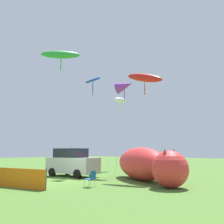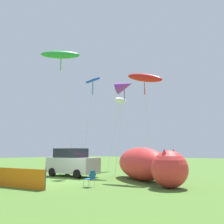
{
  "view_description": "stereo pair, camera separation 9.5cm",
  "coord_description": "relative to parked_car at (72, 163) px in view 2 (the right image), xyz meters",
  "views": [
    {
      "loc": [
        13.8,
        -10.49,
        1.97
      ],
      "look_at": [
        -0.05,
        5.1,
        5.24
      ],
      "focal_mm": 40.0,
      "sensor_mm": 36.0,
      "label": 1
    },
    {
      "loc": [
        13.87,
        -10.43,
        1.97
      ],
      "look_at": [
        -0.05,
        5.1,
        5.24
      ],
      "focal_mm": 40.0,
      "sensor_mm": 36.0,
      "label": 2
    }
  ],
  "objects": [
    {
      "name": "parked_car",
      "position": [
        0.0,
        0.0,
        0.0
      ],
      "size": [
        4.53,
        2.26,
        2.18
      ],
      "rotation": [
        0.0,
        0.0,
        0.1
      ],
      "color": "#B7BCC1",
      "rests_on": "ground"
    },
    {
      "name": "inflatable_cat",
      "position": [
        6.04,
        1.28,
        -0.04
      ],
      "size": [
        7.85,
        5.82,
        2.23
      ],
      "rotation": [
        0.0,
        0.0,
        -0.55
      ],
      "color": "red",
      "rests_on": "ground"
    },
    {
      "name": "folding_chair",
      "position": [
        5.43,
        -3.09,
        -0.54
      ],
      "size": [
        0.58,
        0.58,
        0.89
      ],
      "rotation": [
        0.0,
        0.0,
        -2.94
      ],
      "color": "#1959A5",
      "rests_on": "ground"
    },
    {
      "name": "kite_purple_delta",
      "position": [
        2.58,
        3.46,
        6.45
      ],
      "size": [
        1.91,
        1.72,
        8.2
      ],
      "color": "silver",
      "rests_on": "ground"
    },
    {
      "name": "kite_blue_box",
      "position": [
        0.59,
        1.59,
        6.78
      ],
      "size": [
        2.92,
        1.58,
        8.31
      ],
      "color": "silver",
      "rests_on": "ground"
    },
    {
      "name": "kite_red_lizard",
      "position": [
        5.45,
        2.32,
        6.36
      ],
      "size": [
        3.16,
        1.03,
        8.16
      ],
      "color": "silver",
      "rests_on": "ground"
    },
    {
      "name": "kite_white_ghost",
      "position": [
        -1.8,
        8.2,
        6.5
      ],
      "size": [
        0.89,
        3.78,
        8.01
      ],
      "color": "silver",
      "rests_on": "ground"
    },
    {
      "name": "kite_green_fish",
      "position": [
        0.5,
        -1.74,
        8.28
      ],
      "size": [
        1.6,
        3.43,
        10.03
      ],
      "color": "silver",
      "rests_on": "ground"
    },
    {
      "name": "ground_plane",
      "position": [
        1.89,
        -2.4,
        -1.07
      ],
      "size": [
        120.0,
        120.0,
        0.0
      ],
      "primitive_type": "plane",
      "color": "#4C752D"
    }
  ]
}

